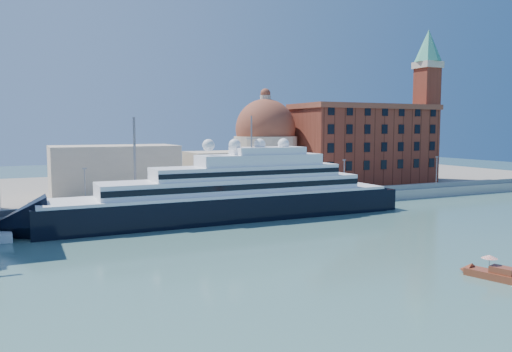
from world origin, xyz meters
TOP-DOWN VIEW (x-y plane):
  - ground at (0.00, 0.00)m, footprint 400.00×400.00m
  - quay at (0.00, 34.00)m, footprint 180.00×10.00m
  - land at (0.00, 75.00)m, footprint 260.00×72.00m
  - quay_fence at (0.00, 29.50)m, footprint 180.00×0.10m
  - superyacht at (-6.26, 23.00)m, footprint 81.24×11.26m
  - water_taxi at (10.44, -27.92)m, footprint 3.87×6.75m
  - warehouse at (52.00, 52.00)m, footprint 43.00×19.00m
  - campanile at (76.00, 52.00)m, footprint 8.40×8.40m
  - church at (6.39, 57.72)m, footprint 66.00×18.00m
  - lamp_posts at (-12.67, 32.27)m, footprint 120.80×2.40m

SIDE VIEW (x-z plane):
  - ground at x=0.00m, z-range 0.00..0.00m
  - water_taxi at x=10.44m, z-range -0.79..2.25m
  - land at x=0.00m, z-range 0.00..2.00m
  - quay at x=0.00m, z-range 0.00..2.50m
  - quay_fence at x=0.00m, z-range 2.50..3.70m
  - superyacht at x=-6.26m, z-range -7.95..16.33m
  - lamp_posts at x=-12.67m, z-range 0.84..18.84m
  - church at x=6.39m, z-range -1.84..23.66m
  - warehouse at x=52.00m, z-range 2.16..25.41m
  - campanile at x=76.00m, z-range 5.26..52.26m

